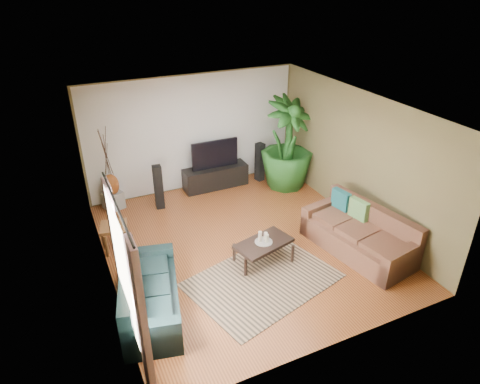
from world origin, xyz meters
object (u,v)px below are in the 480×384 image
coffee_table (263,252)px  speaker_left (158,187)px  sofa_left (150,290)px  tv_stand (215,177)px  potted_plant (287,144)px  television (215,154)px  vase (111,185)px  speaker_right (260,162)px  pedestal (113,200)px  side_table (115,237)px  sofa_right (359,232)px

coffee_table → speaker_left: bearing=98.3°
sofa_left → tv_stand: size_ratio=1.22×
potted_plant → coffee_table: bearing=-127.6°
television → speaker_left: bearing=-164.5°
speaker_left → vase: (-0.94, 0.41, 0.06)m
television → speaker_right: size_ratio=1.17×
pedestal → side_table: bearing=-98.6°
sofa_left → coffee_table: 2.20m
sofa_right → tv_stand: sofa_right is taller
tv_stand → sofa_left: bearing=-125.4°
sofa_right → speaker_left: bearing=-147.5°
television → potted_plant: (1.56, -0.65, 0.23)m
potted_plant → vase: size_ratio=4.39×
speaker_right → side_table: size_ratio=1.92×
television → coffee_table: bearing=-96.1°
sofa_left → speaker_right: bearing=-33.3°
coffee_table → pedestal: coffee_table is taller
speaker_right → pedestal: speaker_right is taller
sofa_left → potted_plant: bearing=-41.3°
tv_stand → coffee_table: bearing=-96.4°
potted_plant → vase: bearing=170.7°
potted_plant → speaker_right: bearing=128.5°
speaker_right → vase: (-3.57, 0.11, 0.08)m
television → pedestal: size_ratio=2.95×
pedestal → side_table: side_table is taller
television → speaker_left: television is taller
side_table → speaker_left: bearing=44.6°
sofa_left → coffee_table: sofa_left is taller
sofa_right → coffee_table: 1.81m
sofa_left → speaker_right: size_ratio=1.95×
television → speaker_left: 1.59m
sofa_right → television: size_ratio=1.85×
sofa_left → pedestal: (0.05, 3.53, -0.23)m
sofa_left → coffee_table: bearing=-65.7°
tv_stand → speaker_left: (-1.49, -0.41, 0.24)m
sofa_right → speaker_left: 4.28m
speaker_left → pedestal: 1.07m
sofa_right → vase: bearing=-143.0°
speaker_right → pedestal: size_ratio=2.51×
sofa_right → speaker_left: size_ratio=2.09×
sofa_left → sofa_right: same height
coffee_table → television: size_ratio=0.90×
speaker_left → vase: speaker_left is taller
sofa_left → coffee_table: (2.15, 0.42, -0.22)m
coffee_table → potted_plant: 3.23m
sofa_right → tv_stand: size_ratio=1.35×
television → pedestal: television is taller
tv_stand → vase: bearing=179.7°
sofa_right → speaker_right: size_ratio=2.17×
pedestal → potted_plant: bearing=-9.3°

